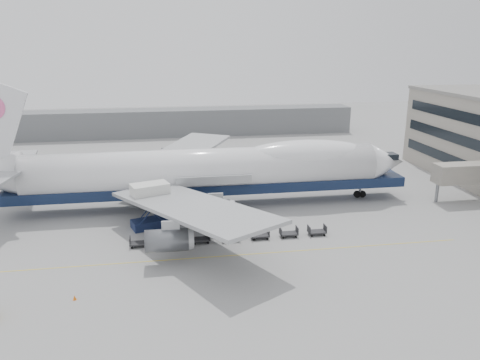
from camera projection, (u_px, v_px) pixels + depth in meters
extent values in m
plane|color=gray|center=(214.00, 236.00, 60.47)|extent=(260.00, 260.00, 0.00)
cube|color=gold|center=(219.00, 256.00, 54.79)|extent=(60.00, 0.15, 0.01)
cube|color=gray|center=(463.00, 173.00, 72.92)|extent=(9.00, 3.00, 3.00)
cylinder|color=slate|center=(437.00, 193.00, 73.15)|extent=(0.50, 0.50, 3.00)
cube|color=slate|center=(148.00, 123.00, 124.21)|extent=(110.00, 8.00, 7.00)
cylinder|color=white|center=(205.00, 170.00, 70.22)|extent=(52.00, 6.40, 6.40)
cube|color=#0E1A36|center=(212.00, 186.00, 71.10)|extent=(60.00, 5.76, 1.50)
cone|color=white|center=(386.00, 162.00, 74.67)|extent=(6.00, 6.40, 6.40)
ellipsoid|color=white|center=(305.00, 155.00, 72.11)|extent=(20.67, 5.78, 4.56)
cube|color=#9EA0A3|center=(191.00, 206.00, 56.41)|extent=(20.35, 26.74, 2.26)
cube|color=#9EA0A3|center=(181.00, 153.00, 83.44)|extent=(20.35, 26.74, 2.26)
cylinder|color=#595B60|center=(164.00, 159.00, 88.07)|extent=(4.80, 2.60, 2.60)
cylinder|color=#595B60|center=(200.00, 170.00, 80.48)|extent=(4.80, 2.60, 2.60)
cylinder|color=#595B60|center=(212.00, 210.00, 61.54)|extent=(4.80, 2.60, 2.60)
cylinder|color=#595B60|center=(167.00, 240.00, 52.10)|extent=(4.80, 2.60, 2.60)
cylinder|color=slate|center=(360.00, 190.00, 75.32)|extent=(0.36, 0.36, 2.50)
cylinder|color=black|center=(360.00, 194.00, 75.52)|extent=(1.10, 0.45, 1.10)
cylinder|color=slate|center=(187.00, 205.00, 68.18)|extent=(0.36, 0.36, 2.50)
cylinder|color=black|center=(187.00, 210.00, 68.37)|extent=(1.10, 0.45, 1.10)
cylinder|color=slate|center=(185.00, 193.00, 73.86)|extent=(0.36, 0.36, 2.50)
cylinder|color=black|center=(185.00, 197.00, 74.05)|extent=(1.10, 0.45, 1.10)
cube|color=#182449|center=(152.00, 223.00, 63.34)|extent=(5.78, 4.05, 1.16)
cube|color=silver|center=(150.00, 192.00, 62.09)|extent=(5.45, 4.12, 2.31)
cube|color=#182449|center=(151.00, 211.00, 61.62)|extent=(3.59, 1.29, 4.14)
cube|color=#182449|center=(151.00, 205.00, 63.81)|extent=(3.59, 1.29, 4.14)
cube|color=slate|center=(150.00, 188.00, 63.68)|extent=(2.79, 1.99, 0.15)
cylinder|color=black|center=(137.00, 228.00, 62.09)|extent=(0.95, 0.37, 0.95)
cylinder|color=black|center=(138.00, 222.00, 64.08)|extent=(0.95, 0.37, 0.95)
cylinder|color=black|center=(166.00, 226.00, 62.67)|extent=(0.95, 0.37, 0.95)
cylinder|color=black|center=(166.00, 220.00, 64.66)|extent=(0.95, 0.37, 0.95)
cone|color=orange|center=(75.00, 297.00, 45.50)|extent=(0.32, 0.32, 0.50)
cube|color=orange|center=(75.00, 300.00, 45.57)|extent=(0.34, 0.34, 0.03)
cube|color=#2D2D30|center=(139.00, 243.00, 57.31)|extent=(2.30, 1.35, 0.18)
cube|color=#2D2D30|center=(130.00, 241.00, 57.03)|extent=(0.08, 1.35, 0.90)
cube|color=#2D2D30|center=(148.00, 240.00, 57.36)|extent=(0.08, 1.35, 0.90)
cylinder|color=black|center=(132.00, 248.00, 56.74)|extent=(0.30, 0.12, 0.30)
cylinder|color=black|center=(133.00, 244.00, 57.78)|extent=(0.30, 0.12, 0.30)
cylinder|color=black|center=(146.00, 247.00, 57.00)|extent=(0.30, 0.12, 0.30)
cylinder|color=black|center=(147.00, 243.00, 58.04)|extent=(0.30, 0.12, 0.30)
cube|color=#2D2D30|center=(170.00, 241.00, 57.89)|extent=(2.30, 1.35, 0.18)
cube|color=#2D2D30|center=(161.00, 239.00, 57.61)|extent=(0.08, 1.35, 0.90)
cube|color=#2D2D30|center=(179.00, 238.00, 57.94)|extent=(0.08, 1.35, 0.90)
cylinder|color=black|center=(164.00, 246.00, 57.32)|extent=(0.30, 0.12, 0.30)
cylinder|color=black|center=(164.00, 242.00, 58.36)|extent=(0.30, 0.12, 0.30)
cylinder|color=black|center=(178.00, 245.00, 57.58)|extent=(0.30, 0.12, 0.30)
cylinder|color=black|center=(177.00, 241.00, 58.62)|extent=(0.30, 0.12, 0.30)
cube|color=#2D2D30|center=(201.00, 239.00, 58.47)|extent=(2.30, 1.35, 0.18)
cube|color=#2D2D30|center=(192.00, 237.00, 58.19)|extent=(0.08, 1.35, 0.90)
cube|color=#2D2D30|center=(210.00, 236.00, 58.52)|extent=(0.08, 1.35, 0.90)
cylinder|color=black|center=(194.00, 244.00, 57.90)|extent=(0.30, 0.12, 0.30)
cylinder|color=black|center=(194.00, 240.00, 58.94)|extent=(0.30, 0.12, 0.30)
cylinder|color=black|center=(208.00, 243.00, 58.16)|extent=(0.30, 0.12, 0.30)
cylinder|color=black|center=(207.00, 239.00, 59.20)|extent=(0.30, 0.12, 0.30)
cube|color=#2D2D30|center=(231.00, 237.00, 59.05)|extent=(2.30, 1.35, 0.18)
cube|color=#2D2D30|center=(222.00, 235.00, 58.77)|extent=(0.08, 1.35, 0.90)
cube|color=#2D2D30|center=(239.00, 234.00, 59.11)|extent=(0.08, 1.35, 0.90)
cylinder|color=black|center=(225.00, 242.00, 58.48)|extent=(0.30, 0.12, 0.30)
cylinder|color=black|center=(223.00, 238.00, 59.52)|extent=(0.30, 0.12, 0.30)
cylinder|color=black|center=(238.00, 241.00, 58.74)|extent=(0.30, 0.12, 0.30)
cylinder|color=black|center=(237.00, 237.00, 59.79)|extent=(0.30, 0.12, 0.30)
cube|color=#2D2D30|center=(260.00, 235.00, 59.63)|extent=(2.30, 1.35, 0.18)
cube|color=#2D2D30|center=(252.00, 233.00, 59.35)|extent=(0.08, 1.35, 0.90)
cube|color=#2D2D30|center=(268.00, 232.00, 59.69)|extent=(0.08, 1.35, 0.90)
cylinder|color=black|center=(254.00, 240.00, 59.06)|extent=(0.30, 0.12, 0.30)
cylinder|color=black|center=(253.00, 236.00, 60.10)|extent=(0.30, 0.12, 0.30)
cylinder|color=black|center=(267.00, 239.00, 59.32)|extent=(0.30, 0.12, 0.30)
cylinder|color=black|center=(266.00, 235.00, 60.37)|extent=(0.30, 0.12, 0.30)
cube|color=#2D2D30|center=(289.00, 233.00, 60.21)|extent=(2.30, 1.35, 0.18)
cube|color=#2D2D30|center=(280.00, 231.00, 59.93)|extent=(0.08, 1.35, 0.90)
cube|color=#2D2D30|center=(297.00, 230.00, 60.27)|extent=(0.08, 1.35, 0.90)
cylinder|color=black|center=(283.00, 238.00, 59.64)|extent=(0.30, 0.12, 0.30)
cylinder|color=black|center=(281.00, 234.00, 60.69)|extent=(0.30, 0.12, 0.30)
cylinder|color=black|center=(296.00, 237.00, 59.91)|extent=(0.30, 0.12, 0.30)
cylinder|color=black|center=(294.00, 234.00, 60.95)|extent=(0.30, 0.12, 0.30)
cube|color=#2D2D30|center=(317.00, 232.00, 60.79)|extent=(2.30, 1.35, 0.18)
cube|color=#2D2D30|center=(309.00, 229.00, 60.51)|extent=(0.08, 1.35, 0.90)
cube|color=#2D2D30|center=(325.00, 228.00, 60.85)|extent=(0.08, 1.35, 0.90)
cylinder|color=black|center=(312.00, 236.00, 60.22)|extent=(0.30, 0.12, 0.30)
cylinder|color=black|center=(309.00, 233.00, 61.27)|extent=(0.30, 0.12, 0.30)
cylinder|color=black|center=(324.00, 235.00, 60.49)|extent=(0.30, 0.12, 0.30)
cylinder|color=black|center=(322.00, 232.00, 61.53)|extent=(0.30, 0.12, 0.30)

